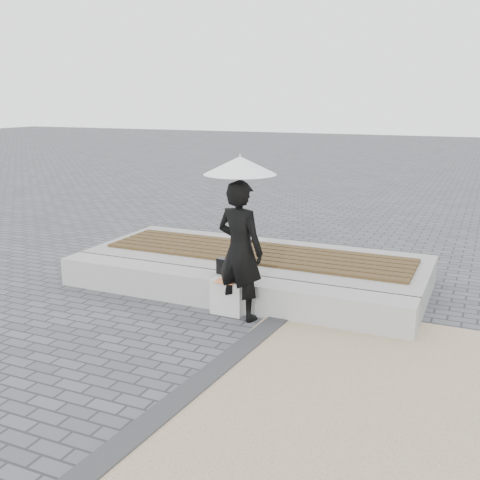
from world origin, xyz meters
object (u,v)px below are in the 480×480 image
at_px(woman, 240,251).
at_px(canvas_tote, 228,297).
at_px(parasol, 240,165).
at_px(handbag, 228,267).
at_px(seating_ledge, 222,290).

distance_m(woman, canvas_tote, 0.68).
relative_size(parasol, handbag, 3.71).
relative_size(handbag, canvas_tote, 0.67).
bearing_deg(seating_ledge, canvas_tote, -51.72).
bearing_deg(woman, handbag, -36.60).
xyz_separation_m(seating_ledge, canvas_tote, (0.21, -0.27, 0.02)).
height_order(woman, canvas_tote, woman).
height_order(parasol, canvas_tote, parasol).
bearing_deg(woman, seating_ledge, -26.09).
relative_size(seating_ledge, canvas_tote, 11.24).
bearing_deg(handbag, woman, -42.05).
xyz_separation_m(parasol, handbag, (-0.36, 0.41, -1.40)).
height_order(seating_ledge, parasol, parasol).
bearing_deg(seating_ledge, handbag, 64.01).
distance_m(woman, handbag, 0.65).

